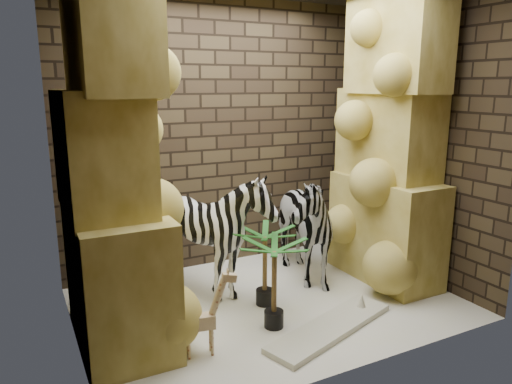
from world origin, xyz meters
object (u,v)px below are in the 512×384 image
giraffe_toy (199,313)px  zebra_right (295,215)px  palm_front (265,266)px  zebra_left (213,240)px  surfboard (331,327)px  palm_back (274,284)px

giraffe_toy → zebra_right: bearing=45.3°
palm_front → zebra_left: bearing=132.3°
palm_front → surfboard: palm_front is taller
zebra_right → palm_front: zebra_right is taller
giraffe_toy → palm_front: 1.02m
zebra_right → giraffe_toy: size_ratio=1.98×
palm_front → palm_back: palm_back is taller
palm_back → zebra_right: bearing=49.4°
palm_back → surfboard: bearing=-34.0°
zebra_right → palm_front: 0.81m
zebra_left → giraffe_toy: size_ratio=1.82×
giraffe_toy → surfboard: 1.19m
palm_back → giraffe_toy: bearing=-170.7°
giraffe_toy → palm_back: size_ratio=0.89×
zebra_left → palm_front: zebra_left is taller
zebra_right → giraffe_toy: (-1.47, -0.99, -0.35)m
surfboard → zebra_right: bearing=55.3°
giraffe_toy → surfboard: (1.14, -0.16, -0.33)m
zebra_left → zebra_right: bearing=16.2°
zebra_left → palm_back: size_ratio=1.62×
zebra_right → surfboard: zebra_right is taller
zebra_right → giraffe_toy: bearing=-138.6°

